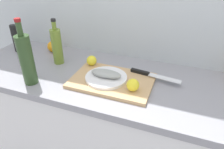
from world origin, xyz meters
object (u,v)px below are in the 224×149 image
at_px(fish_fillet, 106,74).
at_px(cutting_board, 112,81).
at_px(white_plate, 106,77).
at_px(wine_bottle, 26,59).
at_px(olive_oil_bottle, 57,46).
at_px(pepper_mill, 16,38).
at_px(orange_0, 53,47).
at_px(chef_knife, 149,74).
at_px(lemon_0, 92,61).

bearing_deg(fish_fillet, cutting_board, 11.08).
bearing_deg(white_plate, cutting_board, 11.08).
bearing_deg(wine_bottle, fish_fillet, 21.40).
distance_m(olive_oil_bottle, pepper_mill, 0.38).
bearing_deg(olive_oil_bottle, pepper_mill, 171.61).
bearing_deg(olive_oil_bottle, orange_0, 135.02).
bearing_deg(pepper_mill, wine_bottle, -40.73).
xyz_separation_m(wine_bottle, pepper_mill, (-0.36, 0.31, -0.05)).
height_order(cutting_board, chef_knife, chef_knife).
xyz_separation_m(cutting_board, olive_oil_bottle, (-0.40, 0.10, 0.11)).
relative_size(white_plate, lemon_0, 3.76).
height_order(chef_knife, lemon_0, lemon_0).
bearing_deg(fish_fillet, wine_bottle, -158.60).
xyz_separation_m(white_plate, orange_0, (-0.51, 0.24, 0.01)).
distance_m(wine_bottle, orange_0, 0.42).
height_order(cutting_board, olive_oil_bottle, olive_oil_bottle).
bearing_deg(wine_bottle, pepper_mill, 139.27).
xyz_separation_m(white_plate, chef_knife, (0.21, 0.12, 0.00)).
bearing_deg(pepper_mill, fish_fillet, -12.13).
height_order(white_plate, olive_oil_bottle, olive_oil_bottle).
height_order(white_plate, fish_fillet, fish_fillet).
relative_size(white_plate, pepper_mill, 1.21).
bearing_deg(fish_fillet, chef_knife, 28.53).
distance_m(white_plate, olive_oil_bottle, 0.40).
bearing_deg(wine_bottle, cutting_board, 20.64).
distance_m(cutting_board, lemon_0, 0.21).
height_order(olive_oil_bottle, orange_0, olive_oil_bottle).
relative_size(lemon_0, pepper_mill, 0.32).
xyz_separation_m(white_plate, olive_oil_bottle, (-0.37, 0.11, 0.09)).
relative_size(cutting_board, fish_fillet, 2.56).
xyz_separation_m(cutting_board, fish_fillet, (-0.03, -0.01, 0.04)).
height_order(orange_0, pepper_mill, pepper_mill).
distance_m(fish_fillet, orange_0, 0.56).
distance_m(wine_bottle, pepper_mill, 0.48).
relative_size(olive_oil_bottle, orange_0, 3.72).
relative_size(cutting_board, orange_0, 5.74).
height_order(white_plate, lemon_0, lemon_0).
bearing_deg(wine_bottle, white_plate, 21.40).
height_order(chef_knife, olive_oil_bottle, olive_oil_bottle).
relative_size(lemon_0, wine_bottle, 0.17).
bearing_deg(white_plate, lemon_0, 140.73).
xyz_separation_m(white_plate, pepper_mill, (-0.75, 0.16, 0.07)).
distance_m(cutting_board, wine_bottle, 0.47).
xyz_separation_m(olive_oil_bottle, wine_bottle, (-0.01, -0.26, 0.03)).
xyz_separation_m(cutting_board, white_plate, (-0.03, -0.01, 0.02)).
bearing_deg(pepper_mill, chef_knife, -2.67).
bearing_deg(olive_oil_bottle, lemon_0, 2.76).
bearing_deg(cutting_board, chef_knife, 31.19).
height_order(cutting_board, fish_fillet, fish_fillet).
distance_m(cutting_board, white_plate, 0.04).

